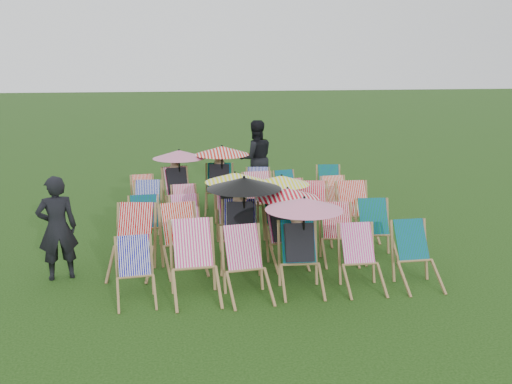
{
  "coord_description": "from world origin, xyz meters",
  "views": [
    {
      "loc": [
        -1.46,
        -9.7,
        3.26
      ],
      "look_at": [
        0.09,
        0.25,
        0.9
      ],
      "focal_mm": 40.0,
      "sensor_mm": 36.0,
      "label": 1
    }
  ],
  "objects": [
    {
      "name": "person_rear",
      "position": [
        0.61,
        3.67,
        0.92
      ],
      "size": [
        0.97,
        0.8,
        1.84
      ],
      "primitive_type": "imported",
      "rotation": [
        0.0,
        0.0,
        3.26
      ],
      "color": "black",
      "rests_on": "ground"
    },
    {
      "name": "deckchair_15",
      "position": [
        0.51,
        0.06,
        0.64
      ],
      "size": [
        1.02,
        1.08,
        1.21
      ],
      "rotation": [
        0.0,
        0.0,
        0.08
      ],
      "color": "olive",
      "rests_on": "ground"
    },
    {
      "name": "deckchair_16",
      "position": [
        1.11,
        0.04,
        0.51
      ],
      "size": [
        0.8,
        1.03,
        1.03
      ],
      "rotation": [
        0.0,
        0.0,
        -0.14
      ],
      "color": "olive",
      "rests_on": "ground"
    },
    {
      "name": "deckchair_18",
      "position": [
        -1.92,
        1.2,
        0.45
      ],
      "size": [
        0.68,
        0.89,
        0.91
      ],
      "rotation": [
        0.0,
        0.0,
        -0.09
      ],
      "color": "olive",
      "rests_on": "ground"
    },
    {
      "name": "deckchair_12",
      "position": [
        -1.9,
        0.03,
        0.44
      ],
      "size": [
        0.65,
        0.86,
        0.88
      ],
      "rotation": [
        0.0,
        0.0,
        0.08
      ],
      "color": "olive",
      "rests_on": "ground"
    },
    {
      "name": "deckchair_10",
      "position": [
        1.26,
        -1.08,
        0.45
      ],
      "size": [
        0.67,
        0.88,
        0.9
      ],
      "rotation": [
        0.0,
        0.0,
        -0.1
      ],
      "color": "olive",
      "rests_on": "ground"
    },
    {
      "name": "deckchair_6",
      "position": [
        -2.07,
        -1.12,
        0.51
      ],
      "size": [
        0.83,
        1.04,
        1.02
      ],
      "rotation": [
        0.0,
        0.0,
        -0.17
      ],
      "color": "olive",
      "rests_on": "ground"
    },
    {
      "name": "deckchair_19",
      "position": [
        -1.16,
        1.11,
        0.41
      ],
      "size": [
        0.61,
        0.8,
        0.83
      ],
      "rotation": [
        0.0,
        0.0,
        0.08
      ],
      "color": "olive",
      "rests_on": "ground"
    },
    {
      "name": "deckchair_25",
      "position": [
        -1.25,
        2.44,
        0.71
      ],
      "size": [
        1.13,
        1.23,
        1.34
      ],
      "rotation": [
        0.0,
        0.0,
        0.2
      ],
      "color": "olive",
      "rests_on": "ground"
    },
    {
      "name": "deckchair_3",
      "position": [
        0.38,
        -2.14,
        0.7
      ],
      "size": [
        1.12,
        1.18,
        1.33
      ],
      "rotation": [
        0.0,
        0.0,
        -0.06
      ],
      "color": "olive",
      "rests_on": "ground"
    },
    {
      "name": "deckchair_13",
      "position": [
        -1.17,
        -0.04,
        0.44
      ],
      "size": [
        0.68,
        0.88,
        0.88
      ],
      "rotation": [
        0.0,
        0.0,
        0.12
      ],
      "color": "olive",
      "rests_on": "ground"
    },
    {
      "name": "deckchair_1",
      "position": [
        -1.15,
        -2.22,
        0.51
      ],
      "size": [
        0.74,
        0.98,
        1.03
      ],
      "rotation": [
        0.0,
        0.0,
        0.06
      ],
      "color": "olive",
      "rests_on": "ground"
    },
    {
      "name": "deckchair_29",
      "position": [
        2.12,
        2.36,
        0.45
      ],
      "size": [
        0.67,
        0.88,
        0.9
      ],
      "rotation": [
        0.0,
        0.0,
        -0.09
      ],
      "color": "olive",
      "rests_on": "ground"
    },
    {
      "name": "deckchair_5",
      "position": [
        2.09,
        -2.28,
        0.45
      ],
      "size": [
        0.61,
        0.84,
        0.9
      ],
      "rotation": [
        0.0,
        0.0,
        0.01
      ],
      "color": "olive",
      "rests_on": "ground"
    },
    {
      "name": "deckchair_24",
      "position": [
        -2.0,
        2.29,
        0.41
      ],
      "size": [
        0.63,
        0.81,
        0.82
      ],
      "rotation": [
        0.0,
        0.0,
        0.12
      ],
      "color": "olive",
      "rests_on": "ground"
    },
    {
      "name": "deckchair_21",
      "position": [
        0.35,
        1.17,
        0.51
      ],
      "size": [
        0.74,
        0.98,
        1.01
      ],
      "rotation": [
        0.0,
        0.0,
        0.08
      ],
      "color": "olive",
      "rests_on": "ground"
    },
    {
      "name": "deckchair_11",
      "position": [
        1.93,
        -1.04,
        0.47
      ],
      "size": [
        0.68,
        0.9,
        0.93
      ],
      "rotation": [
        0.0,
        0.0,
        -0.08
      ],
      "color": "olive",
      "rests_on": "ground"
    },
    {
      "name": "deckchair_8",
      "position": [
        -0.34,
        -1.01,
        0.75
      ],
      "size": [
        1.2,
        1.27,
        1.42
      ],
      "rotation": [
        0.0,
        0.0,
        -0.12
      ],
      "color": "olive",
      "rests_on": "ground"
    },
    {
      "name": "deckchair_22",
      "position": [
        1.11,
        1.27,
        0.42
      ],
      "size": [
        0.66,
        0.84,
        0.84
      ],
      "rotation": [
        0.0,
        0.0,
        0.15
      ],
      "color": "olive",
      "rests_on": "ground"
    },
    {
      "name": "ground",
      "position": [
        0.0,
        0.0,
        0.0
      ],
      "size": [
        100.0,
        100.0,
        0.0
      ],
      "primitive_type": "plane",
      "color": "#16320B",
      "rests_on": "ground"
    },
    {
      "name": "deckchair_17",
      "position": [
        1.96,
        0.05,
        0.5
      ],
      "size": [
        0.67,
        0.93,
        1.0
      ],
      "rotation": [
        0.0,
        0.0,
        -0.01
      ],
      "color": "olive",
      "rests_on": "ground"
    },
    {
      "name": "deckchair_28",
      "position": [
        1.16,
        2.31,
        0.41
      ],
      "size": [
        0.67,
        0.84,
        0.82
      ],
      "rotation": [
        0.0,
        0.0,
        0.19
      ],
      "color": "olive",
      "rests_on": "ground"
    },
    {
      "name": "person_left",
      "position": [
        -3.14,
        -1.18,
        0.8
      ],
      "size": [
        0.66,
        0.51,
        1.59
      ],
      "primitive_type": "imported",
      "rotation": [
        0.0,
        0.0,
        3.39
      ],
      "color": "black",
      "rests_on": "ground"
    },
    {
      "name": "deckchair_7",
      "position": [
        -1.28,
        -1.1,
        0.5
      ],
      "size": [
        0.81,
        1.01,
        0.99
      ],
      "rotation": [
        0.0,
        0.0,
        0.18
      ],
      "color": "olive",
      "rests_on": "ground"
    },
    {
      "name": "deckchair_20",
      "position": [
        -0.32,
        1.2,
        0.42
      ],
      "size": [
        0.57,
        0.78,
        0.84
      ],
      "rotation": [
        0.0,
        0.0,
        -0.01
      ],
      "color": "olive",
      "rests_on": "ground"
    },
    {
      "name": "deckchair_14",
      "position": [
        -0.34,
        0.09,
        0.68
      ],
      "size": [
        1.08,
        1.12,
        1.28
      ],
      "rotation": [
        0.0,
        0.0,
        0.01
      ],
      "color": "olive",
      "rests_on": "ground"
    },
    {
      "name": "deckchair_23",
      "position": [
        1.95,
        1.19,
        0.44
      ],
      "size": [
        0.65,
        0.86,
        0.88
      ],
      "rotation": [
        0.0,
        0.0,
        0.09
      ],
      "color": "olive",
      "rests_on": "ground"
    },
    {
      "name": "deckchair_2",
      "position": [
        -0.43,
        -2.31,
        0.47
      ],
      "size": [
        0.72,
        0.93,
        0.94
      ],
      "rotation": [
        0.0,
        0.0,
        0.12
      ],
      "color": "olive",
      "rests_on": "ground"
    },
    {
      "name": "deckchair_4",
      "position": [
        1.25,
        -2.27,
        0.44
      ],
      "size": [
        0.6,
        0.83,
        0.88
      ],
      "rotation": [
        0.0,
        0.0,
        -0.02
      ],
      "color": "olive",
      "rests_on": "ground"
    },
    {
      "name": "deckchair_27",
      "position": [
        0.48,
        2.41,
        0.44
      ],
      "size": [
        0.68,
        0.88,
        0.88
      ],
      "rotation": [
        0.0,
        0.0,
        -0.14
      ],
      "color": "olive",
      "rests_on": "ground"
    },
    {
      "name": "deckchair_0",
      "position": [
        -1.96,
        -2.21,
        0.42
      ],
      "size": [
        0.62,
        0.81,
        0.83
      ],
      "rotation": [
        0.0,
        0.0,
        0.09
      ],
      "color": "olive",
      "rests_on": "ground"
    },
    {
      "name": "deckchair_26",
      "position": [
        -0.36,
        2.42,
        0.75
      ],
      "size": [
        1.19,
        1.26,
        1.41
      ],
      "rotation": [
        0.0,
        0.0,
        -0.11
      ],
      "color": "olive",
      "rests_on": "ground"
    },
    {
      "name": "deckchair_9",
      "position": [
        0.38,
        -1.08,
        0.65
      ],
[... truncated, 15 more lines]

